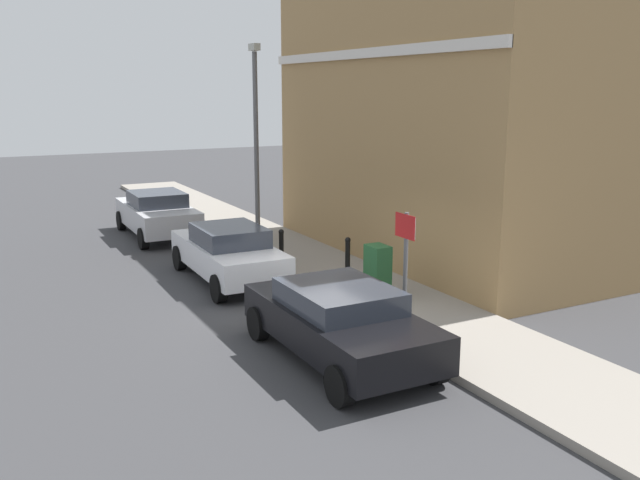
# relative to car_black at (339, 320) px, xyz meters

# --- Properties ---
(ground) EXTENTS (80.00, 80.00, 0.00)m
(ground) POSITION_rel_car_black_xyz_m (0.57, 2.22, -0.72)
(ground) COLOR #38383A
(sidewalk) EXTENTS (2.60, 30.00, 0.15)m
(sidewalk) POSITION_rel_car_black_xyz_m (2.47, 8.22, -0.64)
(sidewalk) COLOR gray
(sidewalk) RESTS_ON ground
(corner_building) EXTENTS (7.38, 10.22, 8.33)m
(corner_building) POSITION_rel_car_black_xyz_m (7.41, 5.33, 3.45)
(corner_building) COLOR #9E7A4C
(corner_building) RESTS_ON ground
(car_black) EXTENTS (1.95, 4.22, 1.33)m
(car_black) POSITION_rel_car_black_xyz_m (0.00, 0.00, 0.00)
(car_black) COLOR black
(car_black) RESTS_ON ground
(car_white) EXTENTS (1.84, 4.26, 1.39)m
(car_white) POSITION_rel_car_black_xyz_m (0.06, 5.60, 0.01)
(car_white) COLOR silver
(car_white) RESTS_ON ground
(car_silver) EXTENTS (1.92, 4.28, 1.44)m
(car_silver) POSITION_rel_car_black_xyz_m (-0.12, 11.53, 0.04)
(car_silver) COLOR #B7B7BC
(car_silver) RESTS_ON ground
(utility_cabinet) EXTENTS (0.46, 0.61, 1.15)m
(utility_cabinet) POSITION_rel_car_black_xyz_m (2.32, 2.41, -0.03)
(utility_cabinet) COLOR #1E4C28
(utility_cabinet) RESTS_ON sidewalk
(bollard_near_cabinet) EXTENTS (0.14, 0.14, 1.04)m
(bollard_near_cabinet) POSITION_rel_car_black_xyz_m (2.42, 3.89, -0.01)
(bollard_near_cabinet) COLOR black
(bollard_near_cabinet) RESTS_ON sidewalk
(bollard_far_kerb) EXTENTS (0.14, 0.14, 1.04)m
(bollard_far_kerb) POSITION_rel_car_black_xyz_m (1.42, 5.48, -0.01)
(bollard_far_kerb) COLOR black
(bollard_far_kerb) RESTS_ON sidewalk
(street_sign) EXTENTS (0.08, 0.60, 2.30)m
(street_sign) POSITION_rel_car_black_xyz_m (1.47, 0.18, 0.95)
(street_sign) COLOR #59595B
(street_sign) RESTS_ON sidewalk
(lamppost) EXTENTS (0.20, 0.44, 5.72)m
(lamppost) POSITION_rel_car_black_xyz_m (2.26, 9.01, 2.59)
(lamppost) COLOR #59595B
(lamppost) RESTS_ON sidewalk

